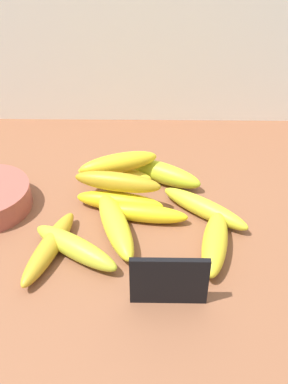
{
  "coord_description": "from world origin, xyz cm",
  "views": [
    {
      "loc": [
        8.77,
        -60.43,
        52.54
      ],
      "look_at": [
        7.84,
        0.26,
        8.0
      ],
      "focal_mm": 40.15,
      "sensor_mm": 36.0,
      "label": 1
    }
  ],
  "objects": [
    {
      "name": "banana_1",
      "position": [
        3.04,
        -5.05,
        5.06
      ],
      "size": [
        9.56,
        18.43,
        4.13
      ],
      "primitive_type": "ellipsoid",
      "rotation": [
        0.0,
        0.0,
        5.03
      ],
      "color": "yellow",
      "rests_on": "counter_top"
    },
    {
      "name": "banana_5",
      "position": [
        1.77,
        10.32,
        4.75
      ],
      "size": [
        15.49,
        6.33,
        3.5
      ],
      "primitive_type": "ellipsoid",
      "rotation": [
        0.0,
        0.0,
        6.09
      ],
      "color": "yellow",
      "rests_on": "counter_top"
    },
    {
      "name": "banana_2",
      "position": [
        18.66,
        -0.4,
        4.72
      ],
      "size": [
        15.94,
        13.73,
        3.45
      ],
      "primitive_type": "ellipsoid",
      "rotation": [
        0.0,
        0.0,
        5.61
      ],
      "color": "gold",
      "rests_on": "counter_top"
    },
    {
      "name": "banana_10",
      "position": [
        2.9,
        9.04,
        8.39
      ],
      "size": [
        15.72,
        8.89,
        3.78
      ],
      "primitive_type": "ellipsoid",
      "rotation": [
        0.0,
        0.0,
        6.64
      ],
      "color": "yellow",
      "rests_on": "banana_5"
    },
    {
      "name": "banana_3",
      "position": [
        -3.02,
        -10.61,
        4.84
      ],
      "size": [
        16.0,
        12.38,
        3.67
      ],
      "primitive_type": "ellipsoid",
      "rotation": [
        0.0,
        0.0,
        5.69
      ],
      "color": "gold",
      "rests_on": "counter_top"
    },
    {
      "name": "chalkboard_sign",
      "position": [
        11.63,
        -19.55,
        6.86
      ],
      "size": [
        11.0,
        1.8,
        8.4
      ],
      "color": "black",
      "rests_on": "counter_top"
    },
    {
      "name": "banana_7",
      "position": [
        19.42,
        -9.38,
        5.02
      ],
      "size": [
        7.02,
        15.71,
        4.05
      ],
      "primitive_type": "ellipsoid",
      "rotation": [
        0.0,
        0.0,
        4.51
      ],
      "color": "gold",
      "rests_on": "counter_top"
    },
    {
      "name": "banana_4",
      "position": [
        -7.2,
        -10.38,
        4.66
      ],
      "size": [
        7.87,
        17.84,
        3.31
      ],
      "primitive_type": "ellipsoid",
      "rotation": [
        0.0,
        0.0,
        4.44
      ],
      "color": "gold",
      "rests_on": "counter_top"
    },
    {
      "name": "banana_6",
      "position": [
        3.37,
        1.52,
        4.81
      ],
      "size": [
        16.57,
        6.48,
        3.62
      ],
      "primitive_type": "ellipsoid",
      "rotation": [
        0.0,
        0.0,
        6.1
      ],
      "color": "yellow",
      "rests_on": "counter_top"
    },
    {
      "name": "banana_9",
      "position": [
        3.02,
        2.76,
        8.38
      ],
      "size": [
        16.35,
        6.6,
        3.53
      ],
      "primitive_type": "ellipsoid",
      "rotation": [
        0.0,
        0.0,
        6.09
      ],
      "color": "#B38C1C",
      "rests_on": "banana_6"
    },
    {
      "name": "counter_top",
      "position": [
        0.0,
        0.0,
        1.5
      ],
      "size": [
        110.0,
        76.0,
        3.0
      ],
      "primitive_type": "cube",
      "color": "brown",
      "rests_on": "ground"
    },
    {
      "name": "banana_0",
      "position": [
        7.72,
        -1.5,
        4.63
      ],
      "size": [
        16.21,
        5.53,
        3.25
      ],
      "primitive_type": "ellipsoid",
      "rotation": [
        0.0,
        0.0,
        3.0
      ],
      "color": "yellow",
      "rests_on": "counter_top"
    },
    {
      "name": "banana_8",
      "position": [
        11.23,
        10.73,
        5.08
      ],
      "size": [
        16.7,
        11.77,
        4.16
      ],
      "primitive_type": "ellipsoid",
      "rotation": [
        0.0,
        0.0,
        2.64
      ],
      "color": "#B7CB29",
      "rests_on": "counter_top"
    }
  ]
}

